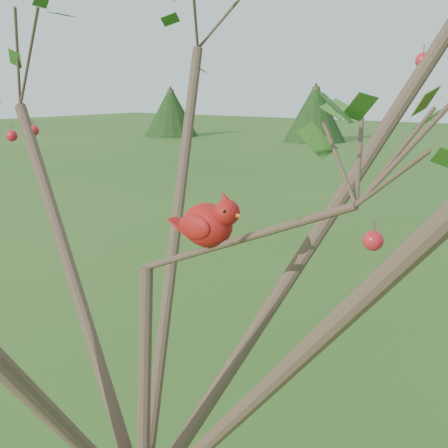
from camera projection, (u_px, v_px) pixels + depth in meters
name	position (u px, v px, depth m)	size (l,w,h in m)	color
crabapple_tree	(130.00, 217.00, 1.31)	(2.35, 2.05, 2.95)	#3F2E22
cardinal	(210.00, 223.00, 1.31)	(0.22, 0.11, 0.15)	red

